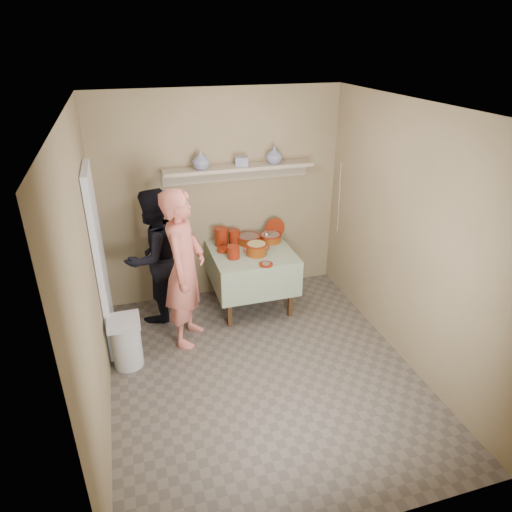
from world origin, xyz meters
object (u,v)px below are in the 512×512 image
object	(u,v)px
person_cook	(185,269)
trash_bin	(126,342)
serving_table	(252,259)
person_helper	(155,256)
cazuela_rice	(256,248)

from	to	relation	value
person_cook	trash_bin	size ratio (longest dim) A/B	3.15
trash_bin	serving_table	bearing A→B (deg)	26.27
person_helper	cazuela_rice	distance (m)	1.18
serving_table	cazuela_rice	distance (m)	0.24
cazuela_rice	trash_bin	size ratio (longest dim) A/B	0.59
person_cook	trash_bin	bearing A→B (deg)	137.53
serving_table	cazuela_rice	world-z (taller)	cazuela_rice
serving_table	person_cook	bearing A→B (deg)	-151.11
person_helper	cazuela_rice	bearing A→B (deg)	135.59
person_helper	serving_table	distance (m)	1.15
serving_table	trash_bin	world-z (taller)	serving_table
trash_bin	person_helper	bearing A→B (deg)	63.72
person_cook	person_helper	size ratio (longest dim) A/B	1.10
serving_table	cazuela_rice	bearing A→B (deg)	-76.96
person_cook	serving_table	xyz separation A→B (m)	(0.87, 0.48, -0.24)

